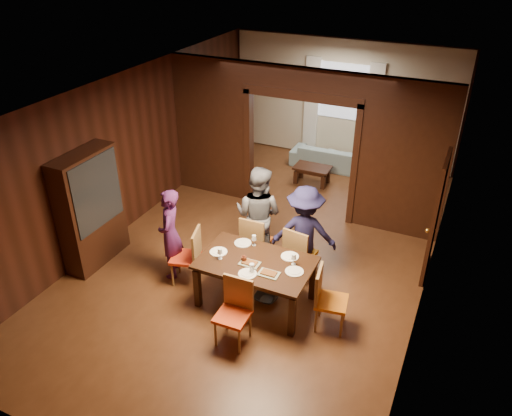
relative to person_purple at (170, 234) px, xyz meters
The scene contains 32 objects.
floor 1.88m from the person_purple, 49.12° to the left, with size 9.00×9.00×0.00m, color #4D2A15.
ceiling 2.73m from the person_purple, 49.12° to the left, with size 5.50×9.00×0.02m, color silver.
room_walls 3.45m from the person_purple, 70.57° to the left, with size 5.52×9.01×2.90m.
person_purple is the anchor object (origin of this frame).
person_grey 1.49m from the person_purple, 41.79° to the left, with size 0.85×0.66×1.74m, color #5B5C63.
person_navy 2.15m from the person_purple, 24.32° to the left, with size 1.04×0.60×1.61m, color #1A173A.
sofa 5.28m from the person_purple, 78.20° to the left, with size 1.80×0.70×0.53m, color #86A6B0.
serving_bowl 1.69m from the person_purple, ahead, with size 0.37×0.37×0.09m, color black.
dining_table 1.61m from the person_purple, ahead, with size 1.68×1.05×0.76m, color black.
coffee_table 4.31m from the person_purple, 76.60° to the left, with size 0.80×0.50×0.40m, color black.
chair_left 0.43m from the person_purple, 14.68° to the right, with size 0.44×0.44×0.97m, color red, non-canonical shape.
chair_right 2.78m from the person_purple, ahead, with size 0.44×0.44×0.97m, color orange, non-canonical shape.
chair_far_l 1.44m from the person_purple, 35.43° to the left, with size 0.44×0.44×0.97m, color #D55414, non-canonical shape.
chair_far_r 2.12m from the person_purple, 22.29° to the left, with size 0.44×0.44×0.97m, color orange, non-canonical shape.
chair_near 1.92m from the person_purple, 31.37° to the right, with size 0.44×0.44×0.97m, color red, non-canonical shape.
hutch 1.44m from the person_purple, behind, with size 0.40×1.20×2.00m, color black.
door_right 4.23m from the person_purple, 25.18° to the left, with size 0.06×0.90×2.10m, color black.
window_far 5.92m from the person_purple, 78.92° to the left, with size 1.20×0.03×1.30m, color silver.
curtain_left 5.73m from the person_purple, 86.25° to the left, with size 0.35×0.06×2.40m, color white.
curtain_right 6.02m from the person_purple, 71.80° to the left, with size 0.35×0.06×2.40m, color white.
plate_left 0.95m from the person_purple, ahead, with size 0.27×0.27×0.01m, color white.
plate_far_l 1.20m from the person_purple, 12.50° to the left, with size 0.27×0.27×0.01m, color silver.
plate_far_r 1.99m from the person_purple, ahead, with size 0.27×0.27×0.01m, color white.
plate_right 2.17m from the person_purple, ahead, with size 0.27×0.27×0.01m, color silver.
plate_near 1.64m from the person_purple, 14.97° to the right, with size 0.27×0.27×0.01m, color silver.
platter_a 1.52m from the person_purple, ahead, with size 0.30×0.20×0.04m, color gray.
platter_b 1.88m from the person_purple, ahead, with size 0.30×0.20×0.04m, color gray.
wineglass_left 1.08m from the person_purple, 13.55° to the right, with size 0.08×0.08×0.18m, color white, non-canonical shape.
wineglass_far 1.39m from the person_purple, 11.92° to the left, with size 0.08×0.08×0.18m, color white, non-canonical shape.
wineglass_right 2.09m from the person_purple, ahead, with size 0.08×0.08×0.18m, color white, non-canonical shape.
tumbler 1.65m from the person_purple, 12.26° to the right, with size 0.07×0.07×0.14m, color silver.
condiment_jar 1.41m from the person_purple, ahead, with size 0.08×0.08×0.11m, color #491E11, non-canonical shape.
Camera 1 is at (2.96, -6.85, 5.09)m, focal length 35.00 mm.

